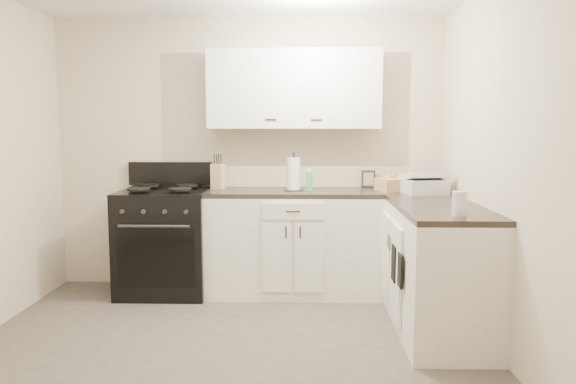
{
  "coord_description": "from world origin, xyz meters",
  "views": [
    {
      "loc": [
        0.5,
        -3.48,
        1.52
      ],
      "look_at": [
        0.39,
        0.85,
        1.0
      ],
      "focal_mm": 35.0,
      "sensor_mm": 36.0,
      "label": 1
    }
  ],
  "objects_px": {
    "knife_block": "(218,176)",
    "wicker_basket": "(397,184)",
    "stove": "(165,243)",
    "paper_towel": "(294,174)",
    "countertop_grill": "(424,186)"
  },
  "relations": [
    {
      "from": "knife_block",
      "to": "wicker_basket",
      "type": "distance_m",
      "value": 1.62
    },
    {
      "from": "stove",
      "to": "knife_block",
      "type": "relative_size",
      "value": 4.17
    },
    {
      "from": "paper_towel",
      "to": "countertop_grill",
      "type": "relative_size",
      "value": 0.88
    },
    {
      "from": "countertop_grill",
      "to": "paper_towel",
      "type": "bearing_deg",
      "value": 158.96
    },
    {
      "from": "knife_block",
      "to": "wicker_basket",
      "type": "bearing_deg",
      "value": 14.6
    },
    {
      "from": "knife_block",
      "to": "stove",
      "type": "bearing_deg",
      "value": -146.44
    },
    {
      "from": "wicker_basket",
      "to": "stove",
      "type": "bearing_deg",
      "value": -179.42
    },
    {
      "from": "paper_towel",
      "to": "knife_block",
      "type": "bearing_deg",
      "value": 171.23
    },
    {
      "from": "stove",
      "to": "countertop_grill",
      "type": "bearing_deg",
      "value": -4.51
    },
    {
      "from": "wicker_basket",
      "to": "countertop_grill",
      "type": "relative_size",
      "value": 1.01
    },
    {
      "from": "stove",
      "to": "knife_block",
      "type": "height_order",
      "value": "knife_block"
    },
    {
      "from": "knife_block",
      "to": "paper_towel",
      "type": "distance_m",
      "value": 0.7
    },
    {
      "from": "paper_towel",
      "to": "wicker_basket",
      "type": "bearing_deg",
      "value": 0.05
    },
    {
      "from": "wicker_basket",
      "to": "countertop_grill",
      "type": "height_order",
      "value": "countertop_grill"
    },
    {
      "from": "stove",
      "to": "paper_towel",
      "type": "xyz_separation_m",
      "value": [
        1.17,
        0.02,
        0.63
      ]
    }
  ]
}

